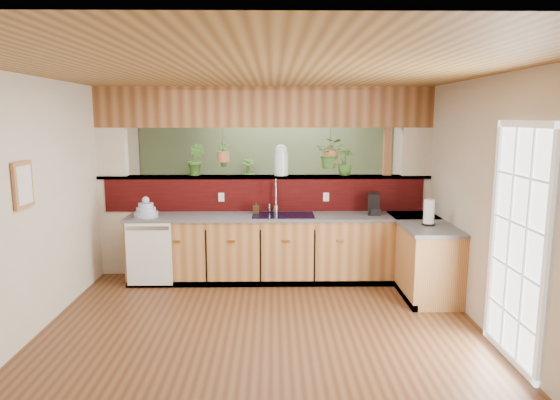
{
  "coord_description": "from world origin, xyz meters",
  "views": [
    {
      "loc": [
        0.11,
        -5.55,
        2.18
      ],
      "look_at": [
        0.2,
        0.7,
        1.15
      ],
      "focal_mm": 32.0,
      "sensor_mm": 36.0,
      "label": 1
    }
  ],
  "objects_px": {
    "paper_towel": "(429,213)",
    "glass_jar": "(281,160)",
    "faucet": "(276,195)",
    "dish_stack": "(146,211)",
    "soap_dispenser": "(256,207)",
    "shelving_console": "(221,213)",
    "coffee_maker": "(374,205)"
  },
  "relations": [
    {
      "from": "coffee_maker",
      "to": "shelving_console",
      "type": "bearing_deg",
      "value": 147.72
    },
    {
      "from": "soap_dispenser",
      "to": "shelving_console",
      "type": "bearing_deg",
      "value": 107.97
    },
    {
      "from": "paper_towel",
      "to": "shelving_console",
      "type": "bearing_deg",
      "value": 133.87
    },
    {
      "from": "paper_towel",
      "to": "glass_jar",
      "type": "relative_size",
      "value": 0.77
    },
    {
      "from": "paper_towel",
      "to": "shelving_console",
      "type": "distance_m",
      "value": 4.09
    },
    {
      "from": "soap_dispenser",
      "to": "glass_jar",
      "type": "relative_size",
      "value": 0.41
    },
    {
      "from": "soap_dispenser",
      "to": "glass_jar",
      "type": "height_order",
      "value": "glass_jar"
    },
    {
      "from": "coffee_maker",
      "to": "paper_towel",
      "type": "bearing_deg",
      "value": -40.59
    },
    {
      "from": "dish_stack",
      "to": "paper_towel",
      "type": "distance_m",
      "value": 3.59
    },
    {
      "from": "paper_towel",
      "to": "glass_jar",
      "type": "height_order",
      "value": "glass_jar"
    },
    {
      "from": "paper_towel",
      "to": "glass_jar",
      "type": "distance_m",
      "value": 2.12
    },
    {
      "from": "faucet",
      "to": "soap_dispenser",
      "type": "height_order",
      "value": "faucet"
    },
    {
      "from": "faucet",
      "to": "soap_dispenser",
      "type": "relative_size",
      "value": 2.69
    },
    {
      "from": "dish_stack",
      "to": "paper_towel",
      "type": "xyz_separation_m",
      "value": [
        3.55,
        -0.56,
        0.07
      ]
    },
    {
      "from": "faucet",
      "to": "dish_stack",
      "type": "relative_size",
      "value": 1.53
    },
    {
      "from": "dish_stack",
      "to": "soap_dispenser",
      "type": "distance_m",
      "value": 1.45
    },
    {
      "from": "coffee_maker",
      "to": "glass_jar",
      "type": "distance_m",
      "value": 1.41
    },
    {
      "from": "dish_stack",
      "to": "shelving_console",
      "type": "bearing_deg",
      "value": 72.72
    },
    {
      "from": "faucet",
      "to": "paper_towel",
      "type": "bearing_deg",
      "value": -23.49
    },
    {
      "from": "coffee_maker",
      "to": "paper_towel",
      "type": "distance_m",
      "value": 0.87
    },
    {
      "from": "paper_towel",
      "to": "glass_jar",
      "type": "bearing_deg",
      "value": 149.94
    },
    {
      "from": "faucet",
      "to": "shelving_console",
      "type": "height_order",
      "value": "faucet"
    },
    {
      "from": "faucet",
      "to": "shelving_console",
      "type": "xyz_separation_m",
      "value": [
        -0.96,
        2.12,
        -0.65
      ]
    },
    {
      "from": "dish_stack",
      "to": "soap_dispenser",
      "type": "height_order",
      "value": "dish_stack"
    },
    {
      "from": "faucet",
      "to": "glass_jar",
      "type": "bearing_deg",
      "value": 69.93
    },
    {
      "from": "faucet",
      "to": "paper_towel",
      "type": "xyz_separation_m",
      "value": [
        1.85,
        -0.8,
        -0.1
      ]
    },
    {
      "from": "shelving_console",
      "to": "glass_jar",
      "type": "bearing_deg",
      "value": -46.02
    },
    {
      "from": "coffee_maker",
      "to": "shelving_console",
      "type": "distance_m",
      "value": 3.24
    },
    {
      "from": "dish_stack",
      "to": "faucet",
      "type": "bearing_deg",
      "value": 8.2
    },
    {
      "from": "coffee_maker",
      "to": "shelving_console",
      "type": "xyz_separation_m",
      "value": [
        -2.28,
        2.23,
        -0.53
      ]
    },
    {
      "from": "faucet",
      "to": "coffee_maker",
      "type": "height_order",
      "value": "faucet"
    },
    {
      "from": "shelving_console",
      "to": "dish_stack",
      "type": "bearing_deg",
      "value": -92.04
    }
  ]
}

